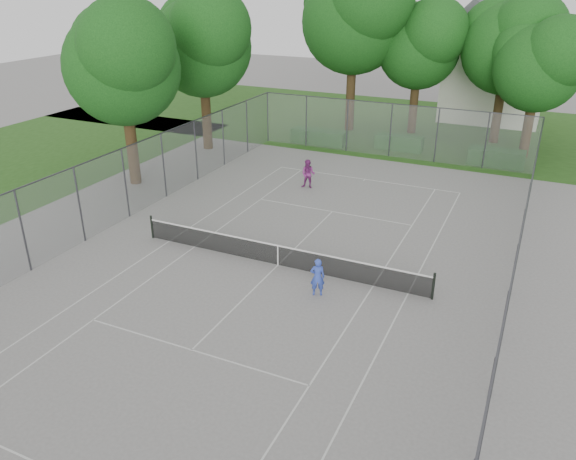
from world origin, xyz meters
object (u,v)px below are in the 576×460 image
at_px(girl_player, 317,277).
at_px(woman_player, 308,174).
at_px(house, 495,72).
at_px(tennis_net, 278,254).

bearing_deg(girl_player, woman_player, -88.84).
xyz_separation_m(house, girl_player, (-2.39, -32.23, -3.08)).
height_order(house, girl_player, house).
height_order(tennis_net, house, house).
bearing_deg(girl_player, house, -117.72).
relative_size(tennis_net, house, 1.35).
xyz_separation_m(tennis_net, girl_player, (2.37, -1.49, 0.25)).
relative_size(house, woman_player, 5.77).
distance_m(tennis_net, house, 31.28).
relative_size(tennis_net, woman_player, 7.79).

